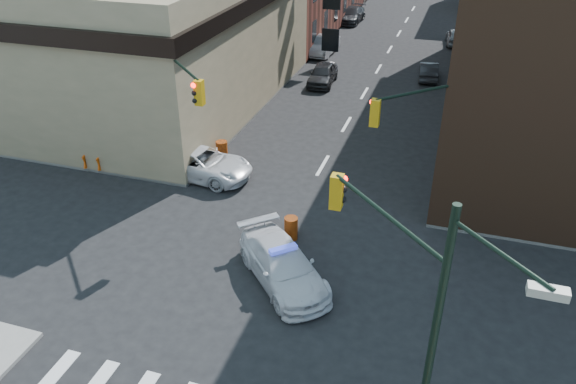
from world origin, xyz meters
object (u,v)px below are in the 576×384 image
Objects in this scene: barricade_nw_a at (169,151)px; pedestrian_a at (141,127)px; parked_car_wfar at (324,46)px; parked_car_enear at (429,71)px; parked_car_wnear at (323,74)px; barrel_bank at (222,151)px; police_car at (283,265)px; barrel_road at (291,228)px; pedestrian_b at (107,152)px; pickup at (201,163)px.

pedestrian_a is at bearing 152.80° from barricade_nw_a.
parked_car_wfar is 10.16m from parked_car_enear.
parked_car_wnear is 8.31m from parked_car_enear.
parked_car_wfar reaches higher than barrel_bank.
police_car is 5.00× the size of barrel_road.
parked_car_enear reaches higher than barrel_road.
barricade_nw_a is at bearing -1.90° from pedestrian_a.
parked_car_enear is 3.75× the size of barrel_road.
barrel_road is at bearing -75.77° from parked_car_wfar.
pedestrian_b is at bearing -66.82° from pedestrian_a.
pedestrian_b is at bearing -143.80° from barricade_nw_a.
pedestrian_a is at bearing 69.47° from pickup.
pickup is 2.84× the size of pedestrian_a.
barricade_nw_a is (-4.84, -15.12, -0.15)m from parked_car_wnear.
barrel_bank reaches higher than barrel_road.
pedestrian_b is (-0.21, -3.18, -0.17)m from pedestrian_a.
pickup reaches higher than parked_car_enear.
pedestrian_b reaches higher than parked_car_enear.
pedestrian_a is at bearing -120.61° from parked_car_wnear.
barrel_road is 0.92× the size of barrel_bank.
barrel_bank is at bearing 134.00° from barrel_road.
parked_car_wnear reaches higher than parked_car_enear.
pedestrian_b is at bearing 103.98° from pickup.
parked_car_wfar is 2.92× the size of pedestrian_b.
police_car is 4.62× the size of barrel_bank.
barrel_road is 0.87× the size of barricade_nw_a.
pedestrian_a is 1.72× the size of barrel_bank.
police_car is 1.18× the size of parked_car_wnear.
parked_car_wnear is 0.94× the size of parked_car_wfar.
pedestrian_b reaches higher than parked_car_wnear.
barrel_bank is (-5.93, 6.14, 0.04)m from barrel_road.
police_car is 12.32m from barricade_nw_a.
pickup reaches higher than barricade_nw_a.
parked_car_enear is (3.05, 26.81, -0.11)m from police_car.
parked_car_wnear is at bearing 20.27° from parked_car_enear.
pedestrian_b is at bearing 48.57° from parked_car_enear.
parked_car_wnear is 7.82m from parked_car_wfar.
barricade_nw_a is at bearing -161.32° from barrel_bank.
pickup is 2.72m from barricade_nw_a.
pickup is 4.61× the size of barricade_nw_a.
pickup is at bearing -22.84° from barricade_nw_a.
police_car reaches higher than barrel_bank.
parked_car_wnear is at bearing -73.68° from parked_car_wfar.
barrel_road is 10.14m from barricade_nw_a.
pedestrian_b is 11.86m from barrel_road.
barrel_road is at bearing -29.20° from barricade_nw_a.
parked_car_wfar reaches higher than barricade_nw_a.
police_car reaches higher than parked_car_wnear.
parked_car_enear is 25.42m from pedestrian_b.
barrel_bank is 0.94× the size of barricade_nw_a.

